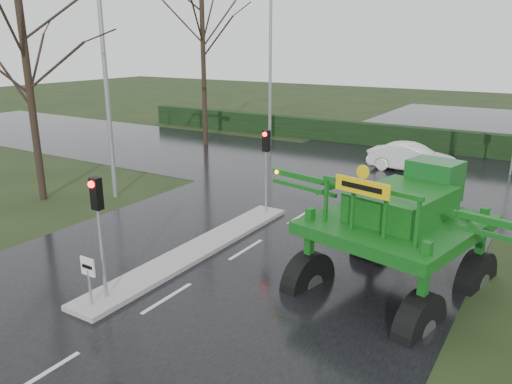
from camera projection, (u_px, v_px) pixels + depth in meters
The scene contains 14 objects.
ground at pixel (167, 299), 13.83m from camera, with size 140.00×140.00×0.00m, color black.
road_main at pixel (320, 204), 21.95m from camera, with size 14.00×80.00×0.02m, color black.
road_cross at pixel (368, 175), 26.82m from camera, with size 80.00×12.00×0.02m, color black.
median_island at pixel (198, 250), 16.90m from camera, with size 1.20×10.00×0.16m, color gray.
hedge_row at pixel (410, 138), 33.10m from camera, with size 44.00×0.90×1.50m, color black.
keep_left_sign at pixel (88, 273), 12.97m from camera, with size 0.50×0.07×1.35m.
traffic_signal_near at pixel (98, 213), 12.93m from camera, with size 0.26×0.33×3.52m.
traffic_signal_mid at pixel (266, 153), 19.83m from camera, with size 0.26×0.33×3.52m.
street_light_left_near at pixel (109, 63), 21.15m from camera, with size 3.85×0.30×10.00m.
street_light_left_far at pixel (274, 56), 32.51m from camera, with size 3.85×0.30×10.00m.
tree_left_near at pixel (27, 67), 20.99m from camera, with size 6.30×6.30×10.85m.
tree_left_far at pixel (203, 37), 32.75m from camera, with size 7.70×7.70×13.26m.
crop_sprayer at pixel (315, 207), 14.21m from camera, with size 8.60×6.20×4.90m.
white_sedan at pixel (410, 172), 27.49m from camera, with size 1.60×4.60×1.52m, color silver.
Camera 1 is at (8.67, -9.20, 6.81)m, focal length 35.00 mm.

